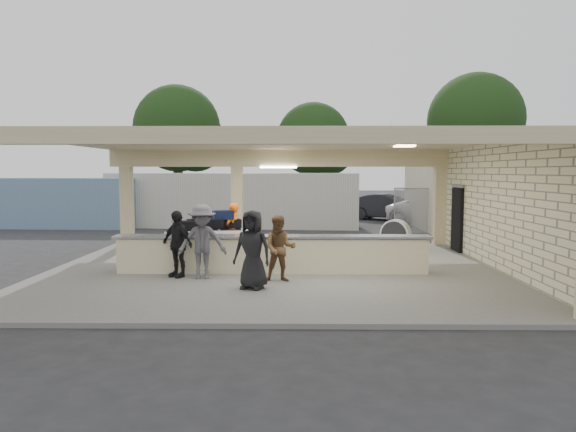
{
  "coord_description": "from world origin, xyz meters",
  "views": [
    {
      "loc": [
        0.58,
        -13.7,
        2.74
      ],
      "look_at": [
        0.39,
        1.0,
        1.45
      ],
      "focal_mm": 32.0,
      "sensor_mm": 36.0,
      "label": 1
    }
  ],
  "objects_px": {
    "car_white_b": "(523,209)",
    "baggage_counter": "(272,254)",
    "drum_fan": "(395,235)",
    "baggage_handler": "(233,231)",
    "passenger_d": "(252,249)",
    "car_white_a": "(436,211)",
    "container_blue": "(45,203)",
    "car_dark": "(388,207)",
    "luggage_cart": "(208,234)",
    "passenger_b": "(177,244)",
    "passenger_c": "(202,242)",
    "container_white": "(233,200)",
    "passenger_a": "(280,248)"
  },
  "relations": [
    {
      "from": "passenger_a",
      "to": "car_dark",
      "type": "xyz_separation_m",
      "value": [
        5.57,
        16.6,
        -0.17
      ]
    },
    {
      "from": "car_white_a",
      "to": "car_white_b",
      "type": "distance_m",
      "value": 4.5
    },
    {
      "from": "drum_fan",
      "to": "baggage_handler",
      "type": "relative_size",
      "value": 0.64
    },
    {
      "from": "passenger_a",
      "to": "car_white_a",
      "type": "bearing_deg",
      "value": 61.76
    },
    {
      "from": "passenger_b",
      "to": "container_blue",
      "type": "distance_m",
      "value": 15.39
    },
    {
      "from": "passenger_b",
      "to": "container_blue",
      "type": "height_order",
      "value": "container_blue"
    },
    {
      "from": "car_white_b",
      "to": "luggage_cart",
      "type": "bearing_deg",
      "value": 151.31
    },
    {
      "from": "drum_fan",
      "to": "passenger_a",
      "type": "bearing_deg",
      "value": -97.71
    },
    {
      "from": "baggage_counter",
      "to": "luggage_cart",
      "type": "xyz_separation_m",
      "value": [
        -1.98,
        1.85,
        0.31
      ]
    },
    {
      "from": "luggage_cart",
      "to": "baggage_handler",
      "type": "relative_size",
      "value": 1.61
    },
    {
      "from": "baggage_handler",
      "to": "car_white_a",
      "type": "relative_size",
      "value": 0.35
    },
    {
      "from": "car_white_a",
      "to": "luggage_cart",
      "type": "bearing_deg",
      "value": 163.83
    },
    {
      "from": "baggage_counter",
      "to": "car_white_b",
      "type": "bearing_deg",
      "value": 47.18
    },
    {
      "from": "passenger_d",
      "to": "container_white",
      "type": "height_order",
      "value": "container_white"
    },
    {
      "from": "car_dark",
      "to": "drum_fan",
      "type": "bearing_deg",
      "value": -158.88
    },
    {
      "from": "baggage_handler",
      "to": "passenger_d",
      "type": "xyz_separation_m",
      "value": [
        0.92,
        -3.91,
        0.04
      ]
    },
    {
      "from": "passenger_c",
      "to": "container_white",
      "type": "bearing_deg",
      "value": 82.0
    },
    {
      "from": "drum_fan",
      "to": "baggage_counter",
      "type": "bearing_deg",
      "value": -107.07
    },
    {
      "from": "drum_fan",
      "to": "car_dark",
      "type": "bearing_deg",
      "value": 112.19
    },
    {
      "from": "passenger_d",
      "to": "car_dark",
      "type": "relative_size",
      "value": 0.41
    },
    {
      "from": "passenger_d",
      "to": "passenger_c",
      "type": "bearing_deg",
      "value": 159.77
    },
    {
      "from": "car_white_b",
      "to": "baggage_counter",
      "type": "bearing_deg",
      "value": 159.75
    },
    {
      "from": "car_white_a",
      "to": "car_white_b",
      "type": "height_order",
      "value": "car_white_b"
    },
    {
      "from": "baggage_counter",
      "to": "container_blue",
      "type": "distance_m",
      "value": 16.53
    },
    {
      "from": "baggage_handler",
      "to": "passenger_c",
      "type": "distance_m",
      "value": 2.87
    },
    {
      "from": "luggage_cart",
      "to": "passenger_d",
      "type": "height_order",
      "value": "passenger_d"
    },
    {
      "from": "baggage_counter",
      "to": "container_white",
      "type": "height_order",
      "value": "container_white"
    },
    {
      "from": "car_white_a",
      "to": "container_blue",
      "type": "bearing_deg",
      "value": 119.34
    },
    {
      "from": "luggage_cart",
      "to": "container_blue",
      "type": "xyz_separation_m",
      "value": [
        -9.66,
        9.86,
        0.31
      ]
    },
    {
      "from": "container_white",
      "to": "container_blue",
      "type": "bearing_deg",
      "value": -173.47
    },
    {
      "from": "drum_fan",
      "to": "car_white_b",
      "type": "bearing_deg",
      "value": 80.55
    },
    {
      "from": "car_white_a",
      "to": "drum_fan",
      "type": "bearing_deg",
      "value": -177.67
    },
    {
      "from": "luggage_cart",
      "to": "passenger_c",
      "type": "distance_m",
      "value": 2.62
    },
    {
      "from": "luggage_cart",
      "to": "container_white",
      "type": "relative_size",
      "value": 0.22
    },
    {
      "from": "drum_fan",
      "to": "passenger_b",
      "type": "bearing_deg",
      "value": -116.02
    },
    {
      "from": "car_white_b",
      "to": "car_white_a",
      "type": "bearing_deg",
      "value": 113.33
    },
    {
      "from": "luggage_cart",
      "to": "car_dark",
      "type": "xyz_separation_m",
      "value": [
        7.77,
        13.68,
        -0.17
      ]
    },
    {
      "from": "baggage_counter",
      "to": "baggage_handler",
      "type": "relative_size",
      "value": 4.84
    },
    {
      "from": "passenger_b",
      "to": "passenger_c",
      "type": "height_order",
      "value": "passenger_c"
    },
    {
      "from": "passenger_c",
      "to": "container_white",
      "type": "distance_m",
      "value": 12.83
    },
    {
      "from": "baggage_counter",
      "to": "car_white_a",
      "type": "distance_m",
      "value": 15.51
    },
    {
      "from": "car_white_a",
      "to": "passenger_d",
      "type": "bearing_deg",
      "value": 175.91
    },
    {
      "from": "baggage_handler",
      "to": "drum_fan",
      "type": "bearing_deg",
      "value": 128.21
    },
    {
      "from": "baggage_counter",
      "to": "car_white_b",
      "type": "relative_size",
      "value": 1.66
    },
    {
      "from": "car_dark",
      "to": "container_blue",
      "type": "distance_m",
      "value": 17.86
    },
    {
      "from": "baggage_counter",
      "to": "passenger_a",
      "type": "height_order",
      "value": "passenger_a"
    },
    {
      "from": "passenger_b",
      "to": "passenger_d",
      "type": "bearing_deg",
      "value": 2.14
    },
    {
      "from": "container_blue",
      "to": "container_white",
      "type": "bearing_deg",
      "value": 4.64
    },
    {
      "from": "luggage_cart",
      "to": "car_dark",
      "type": "relative_size",
      "value": 0.63
    },
    {
      "from": "car_dark",
      "to": "container_white",
      "type": "relative_size",
      "value": 0.36
    }
  ]
}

